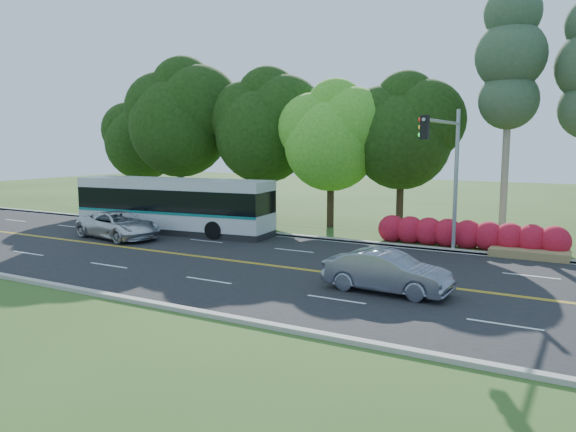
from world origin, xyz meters
The scene contains 12 objects.
ground centered at (0.00, 0.00, 0.00)m, with size 120.00×120.00×0.00m, color #2D4918.
road centered at (0.00, 0.00, 0.01)m, with size 60.00×14.00×0.02m, color black.
curb_north centered at (0.00, 7.15, 0.07)m, with size 60.00×0.30×0.15m, color #A49F94.
curb_south centered at (0.00, -7.15, 0.07)m, with size 60.00×0.30×0.15m, color #A49F94.
grass_verge centered at (0.00, 9.00, 0.05)m, with size 60.00×4.00×0.10m, color #2D4918.
lane_markings centered at (-0.09, 0.00, 0.02)m, with size 57.60×13.82×0.00m.
tree_row centered at (-5.15, 12.13, 6.73)m, with size 44.70×9.10×13.84m.
bougainvillea_hedge centered at (7.18, 8.15, 0.72)m, with size 9.50×2.25×1.50m.
traffic_signal centered at (6.49, 5.40, 4.67)m, with size 0.42×6.10×7.00m.
transit_bus centered at (-9.53, 4.97, 1.61)m, with size 12.51×3.95×3.22m.
sedan centered at (6.20, -1.75, 0.77)m, with size 1.59×4.57×1.51m, color slate.
suv centered at (-10.84, 1.80, 0.77)m, with size 2.49×5.40×1.50m, color silver.
Camera 1 is at (12.77, -20.76, 5.44)m, focal length 35.00 mm.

